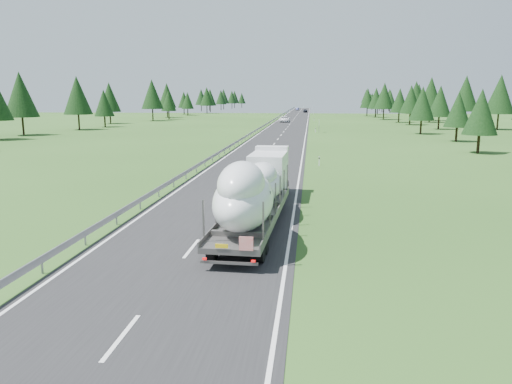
# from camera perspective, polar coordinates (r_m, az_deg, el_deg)

# --- Properties ---
(ground) EXTENTS (400.00, 400.00, 0.00)m
(ground) POSITION_cam_1_polar(r_m,az_deg,el_deg) (24.19, -7.38, -6.45)
(ground) COLOR #254918
(ground) RESTS_ON ground
(road_surface) EXTENTS (10.00, 400.00, 0.02)m
(road_surface) POSITION_cam_1_polar(r_m,az_deg,el_deg) (122.76, 3.67, 7.48)
(road_surface) COLOR black
(road_surface) RESTS_ON ground
(guardrail) EXTENTS (0.10, 400.00, 0.76)m
(guardrail) POSITION_cam_1_polar(r_m,az_deg,el_deg) (123.03, 1.18, 7.78)
(guardrail) COLOR slate
(guardrail) RESTS_ON ground
(marker_posts) EXTENTS (0.13, 350.08, 1.00)m
(marker_posts) POSITION_cam_1_polar(r_m,az_deg,el_deg) (177.55, 6.62, 8.63)
(marker_posts) COLOR silver
(marker_posts) RESTS_ON ground
(highway_sign) EXTENTS (0.08, 0.90, 2.60)m
(highway_sign) POSITION_cam_1_polar(r_m,az_deg,el_deg) (102.58, 7.22, 7.77)
(highway_sign) COLOR slate
(highway_sign) RESTS_ON ground
(tree_line_right) EXTENTS (28.58, 341.21, 12.64)m
(tree_line_right) POSITION_cam_1_polar(r_m,az_deg,el_deg) (148.47, 19.62, 10.14)
(tree_line_right) COLOR black
(tree_line_right) RESTS_ON ground
(tree_line_left) EXTENTS (14.57, 340.74, 12.32)m
(tree_line_left) POSITION_cam_1_polar(r_m,az_deg,el_deg) (166.37, -11.30, 10.60)
(tree_line_left) COLOR black
(tree_line_left) RESTS_ON ground
(boat_truck) EXTENTS (3.18, 18.81, 4.28)m
(boat_truck) POSITION_cam_1_polar(r_m,az_deg,el_deg) (28.13, 0.10, 0.61)
(boat_truck) COLOR silver
(boat_truck) RESTS_ON ground
(distant_van) EXTENTS (2.83, 6.14, 1.71)m
(distant_van) POSITION_cam_1_polar(r_m,az_deg,el_deg) (144.27, 3.27, 8.32)
(distant_van) COLOR white
(distant_van) RESTS_ON ground
(distant_car_dark) EXTENTS (2.17, 4.70, 1.56)m
(distant_car_dark) POSITION_cam_1_polar(r_m,az_deg,el_deg) (233.48, 5.65, 9.22)
(distant_car_dark) COLOR black
(distant_car_dark) RESTS_ON ground
(distant_car_blue) EXTENTS (1.77, 4.40, 1.42)m
(distant_car_blue) POSITION_cam_1_polar(r_m,az_deg,el_deg) (270.43, 4.74, 9.43)
(distant_car_blue) COLOR navy
(distant_car_blue) RESTS_ON ground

